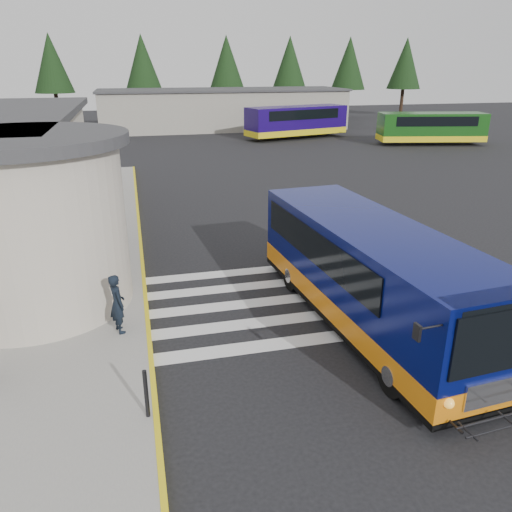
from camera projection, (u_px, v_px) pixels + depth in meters
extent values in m
plane|color=black|center=(277.00, 289.00, 15.72)|extent=(140.00, 140.00, 0.00)
cube|color=yellow|center=(141.00, 254.00, 18.41)|extent=(0.12, 34.00, 0.16)
cylinder|color=#B8AE9C|center=(29.00, 228.00, 13.75)|extent=(5.20, 5.20, 4.50)
cylinder|color=#38383A|center=(14.00, 140.00, 12.89)|extent=(5.80, 5.80, 0.30)
cube|color=black|center=(71.00, 220.00, 18.36)|extent=(0.08, 1.20, 2.20)
cube|color=#38383A|center=(80.00, 185.00, 18.00)|extent=(1.20, 1.80, 0.12)
cube|color=silver|center=(293.00, 342.00, 12.71)|extent=(8.00, 0.55, 0.01)
cube|color=silver|center=(279.00, 320.00, 13.80)|extent=(8.00, 0.55, 0.01)
cube|color=silver|center=(268.00, 301.00, 14.88)|extent=(8.00, 0.55, 0.01)
cube|color=silver|center=(258.00, 285.00, 15.97)|extent=(8.00, 0.55, 0.01)
cube|color=silver|center=(250.00, 271.00, 17.06)|extent=(8.00, 0.55, 0.01)
cube|color=gray|center=(223.00, 110.00, 54.41)|extent=(26.00, 8.00, 4.00)
cube|color=#38383A|center=(223.00, 90.00, 53.66)|extent=(26.40, 8.40, 0.20)
cylinder|color=black|center=(58.00, 109.00, 57.71)|extent=(0.44, 0.44, 3.60)
cone|color=black|center=(51.00, 63.00, 55.91)|extent=(4.40, 4.40, 6.40)
cylinder|color=black|center=(146.00, 108.00, 59.94)|extent=(0.44, 0.44, 3.60)
cone|color=black|center=(142.00, 63.00, 58.15)|extent=(4.40, 4.40, 6.40)
cylinder|color=black|center=(227.00, 106.00, 62.18)|extent=(0.44, 0.44, 3.60)
cone|color=black|center=(227.00, 63.00, 60.39)|extent=(4.40, 4.40, 6.40)
cylinder|color=black|center=(289.00, 105.00, 63.97)|extent=(0.44, 0.44, 3.60)
cone|color=black|center=(290.00, 63.00, 62.18)|extent=(4.40, 4.40, 6.40)
cylinder|color=black|center=(347.00, 104.00, 65.76)|extent=(0.44, 0.44, 3.60)
cone|color=black|center=(349.00, 63.00, 63.97)|extent=(4.40, 4.40, 6.40)
cylinder|color=black|center=(401.00, 103.00, 67.55)|extent=(0.44, 0.44, 3.60)
cone|color=black|center=(405.00, 63.00, 65.76)|extent=(4.40, 4.40, 6.40)
cube|color=#060D4E|center=(371.00, 269.00, 13.14)|extent=(3.23, 9.23, 2.37)
cube|color=orange|center=(368.00, 299.00, 13.46)|extent=(3.26, 9.27, 0.56)
cube|color=black|center=(367.00, 310.00, 13.58)|extent=(3.25, 9.26, 0.22)
cube|color=black|center=(504.00, 341.00, 8.97)|extent=(2.21, 0.24, 1.26)
cube|color=silver|center=(494.00, 392.00, 9.36)|extent=(1.31, 0.16, 0.55)
cube|color=black|center=(314.00, 247.00, 13.31)|extent=(0.57, 6.63, 0.91)
cube|color=black|center=(397.00, 237.00, 14.06)|extent=(0.57, 6.63, 0.91)
cylinder|color=black|center=(394.00, 375.00, 10.53)|extent=(0.38, 0.99, 0.97)
cylinder|color=black|center=(480.00, 357.00, 11.19)|extent=(0.38, 0.99, 0.97)
cylinder|color=black|center=(293.00, 275.00, 15.53)|extent=(0.38, 0.99, 0.97)
cylinder|color=black|center=(356.00, 267.00, 16.18)|extent=(0.38, 0.99, 0.97)
cube|color=black|center=(417.00, 332.00, 8.46)|extent=(0.06, 0.18, 0.30)
imported|color=black|center=(117.00, 304.00, 12.66)|extent=(0.55, 0.67, 1.58)
cylinder|color=black|center=(146.00, 394.00, 9.62)|extent=(0.09, 0.09, 1.04)
cube|color=#180650|center=(296.00, 120.00, 47.38)|extent=(10.24, 5.25, 2.52)
cube|color=yellow|center=(296.00, 131.00, 47.74)|extent=(10.28, 5.29, 0.55)
cube|color=black|center=(297.00, 113.00, 47.16)|extent=(8.14, 4.72, 0.88)
cube|color=#144612|center=(431.00, 127.00, 43.62)|extent=(9.38, 4.33, 2.31)
cube|color=yellow|center=(430.00, 137.00, 43.96)|extent=(9.41, 4.36, 0.50)
cube|color=black|center=(432.00, 120.00, 43.42)|extent=(7.42, 3.96, 0.80)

